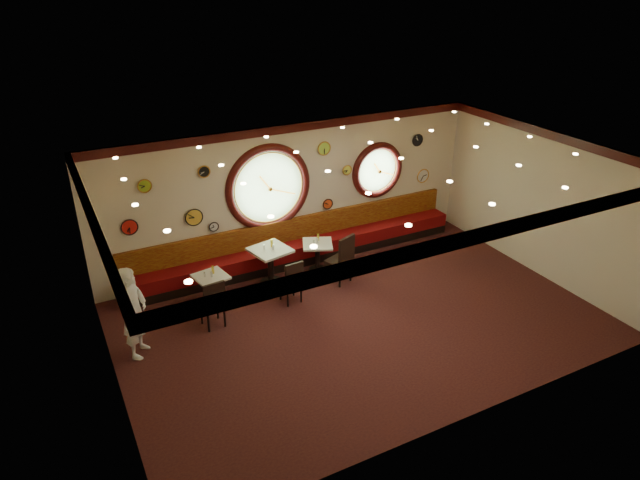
{
  "coord_description": "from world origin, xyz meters",
  "views": [
    {
      "loc": [
        -4.95,
        -7.86,
        6.28
      ],
      "look_at": [
        -0.47,
        0.8,
        1.5
      ],
      "focal_mm": 32.0,
      "sensor_mm": 36.0,
      "label": 1
    }
  ],
  "objects": [
    {
      "name": "molding_right",
      "position": [
        4.45,
        0.0,
        3.11
      ],
      "size": [
        0.1,
        6.0,
        0.18
      ],
      "primitive_type": "cube",
      "color": "#340A09",
      "rests_on": "wall_back"
    },
    {
      "name": "chair_a",
      "position": [
        -2.57,
        1.08,
        0.58
      ],
      "size": [
        0.46,
        0.46,
        0.62
      ],
      "rotation": [
        0.0,
        0.0,
        0.11
      ],
      "color": "black",
      "rests_on": "floor"
    },
    {
      "name": "chair_b",
      "position": [
        -0.89,
        1.19,
        0.54
      ],
      "size": [
        0.43,
        0.43,
        0.59
      ],
      "rotation": [
        0.0,
        0.0,
        0.08
      ],
      "color": "black",
      "rests_on": "floor"
    },
    {
      "name": "wall_left",
      "position": [
        -4.5,
        0.0,
        1.6
      ],
      "size": [
        0.02,
        6.0,
        3.2
      ],
      "primitive_type": "cube",
      "color": "beige",
      "rests_on": "floor"
    },
    {
      "name": "condiment_a_bottle",
      "position": [
        -2.28,
        1.94,
        0.75
      ],
      "size": [
        0.05,
        0.05,
        0.16
      ],
      "primitive_type": "cylinder",
      "color": "yellow",
      "rests_on": "table_a"
    },
    {
      "name": "floor",
      "position": [
        0.0,
        0.0,
        0.0
      ],
      "size": [
        9.0,
        6.0,
        0.0
      ],
      "primitive_type": "cube",
      "color": "#331114",
      "rests_on": "ground"
    },
    {
      "name": "wall_clock_7",
      "position": [
        -1.9,
        2.96,
        1.2
      ],
      "size": [
        0.2,
        0.03,
        0.2
      ],
      "primitive_type": "cylinder",
      "rotation": [
        1.57,
        0.0,
        0.0
      ],
      "color": "silver",
      "rests_on": "wall_back"
    },
    {
      "name": "porthole_left_frame",
      "position": [
        -0.6,
        2.98,
        1.85
      ],
      "size": [
        1.98,
        0.18,
        1.98
      ],
      "primitive_type": "torus",
      "rotation": [
        1.57,
        0.0,
        0.0
      ],
      "color": "#340A09",
      "rests_on": "wall_back"
    },
    {
      "name": "wall_right",
      "position": [
        4.5,
        0.0,
        1.6
      ],
      "size": [
        0.02,
        6.0,
        3.2
      ],
      "primitive_type": "cube",
      "color": "beige",
      "rests_on": "floor"
    },
    {
      "name": "table_b",
      "position": [
        -0.98,
        2.1,
        0.53
      ],
      "size": [
        0.9,
        0.9,
        0.84
      ],
      "color": "black",
      "rests_on": "floor"
    },
    {
      "name": "wall_clock_1",
      "position": [
        -2.3,
        2.96,
        1.5
      ],
      "size": [
        0.36,
        0.03,
        0.36
      ],
      "primitive_type": "cylinder",
      "rotation": [
        1.57,
        0.0,
        0.0
      ],
      "color": "gold",
      "rests_on": "wall_back"
    },
    {
      "name": "porthole_left_ring",
      "position": [
        -0.6,
        2.95,
        1.85
      ],
      "size": [
        1.61,
        0.03,
        1.61
      ],
      "primitive_type": "torus",
      "rotation": [
        1.57,
        0.0,
        0.0
      ],
      "color": "#C6862E",
      "rests_on": "wall_back"
    },
    {
      "name": "condiment_a_pepper",
      "position": [
        -2.35,
        1.81,
        0.73
      ],
      "size": [
        0.04,
        0.04,
        0.11
      ],
      "primitive_type": "cylinder",
      "color": "silver",
      "rests_on": "table_a"
    },
    {
      "name": "wall_clock_3",
      "position": [
        1.35,
        2.96,
        1.95
      ],
      "size": [
        0.22,
        0.03,
        0.22
      ],
      "primitive_type": "cylinder",
      "rotation": [
        1.57,
        0.0,
        0.0
      ],
      "color": "#D1D547",
      "rests_on": "wall_back"
    },
    {
      "name": "wall_clock_4",
      "position": [
        -2.0,
        2.96,
        2.45
      ],
      "size": [
        0.24,
        0.03,
        0.24
      ],
      "primitive_type": "cylinder",
      "rotation": [
        1.57,
        0.0,
        0.0
      ],
      "color": "black",
      "rests_on": "wall_back"
    },
    {
      "name": "wall_clock_9",
      "position": [
        -3.6,
        2.96,
        1.55
      ],
      "size": [
        0.32,
        0.03,
        0.32
      ],
      "primitive_type": "cylinder",
      "rotation": [
        1.57,
        0.0,
        0.0
      ],
      "color": "red",
      "rests_on": "wall_back"
    },
    {
      "name": "porthole_left_glass",
      "position": [
        -0.6,
        3.0,
        1.85
      ],
      "size": [
        1.66,
        0.02,
        1.66
      ],
      "primitive_type": "cylinder",
      "rotation": [
        1.57,
        0.0,
        0.0
      ],
      "color": "#7FAD68",
      "rests_on": "wall_back"
    },
    {
      "name": "condiment_a_salt",
      "position": [
        -2.47,
        1.88,
        0.72
      ],
      "size": [
        0.04,
        0.04,
        0.1
      ],
      "primitive_type": "cylinder",
      "color": "silver",
      "rests_on": "table_a"
    },
    {
      "name": "wall_clock_5",
      "position": [
        3.55,
        2.96,
        1.45
      ],
      "size": [
        0.34,
        0.03,
        0.34
      ],
      "primitive_type": "cylinder",
      "rotation": [
        1.57,
        0.0,
        0.0
      ],
      "color": "silver",
      "rests_on": "wall_back"
    },
    {
      "name": "wall_front",
      "position": [
        0.0,
        -3.0,
        1.6
      ],
      "size": [
        9.0,
        0.02,
        3.2
      ],
      "primitive_type": "cube",
      "color": "beige",
      "rests_on": "floor"
    },
    {
      "name": "banquette_seat",
      "position": [
        0.0,
        2.72,
        0.35
      ],
      "size": [
        8.0,
        0.55,
        0.3
      ],
      "primitive_type": "cube",
      "color": "#5D070A",
      "rests_on": "banquette_base"
    },
    {
      "name": "wall_back",
      "position": [
        0.0,
        3.0,
        1.6
      ],
      "size": [
        9.0,
        0.02,
        3.2
      ],
      "primitive_type": "cube",
      "color": "beige",
      "rests_on": "floor"
    },
    {
      "name": "condiment_b_bottle",
      "position": [
        -0.9,
        2.19,
        0.92
      ],
      "size": [
        0.05,
        0.05,
        0.17
      ],
      "primitive_type": "cylinder",
      "color": "gold",
      "rests_on": "table_b"
    },
    {
      "name": "wall_clock_2",
      "position": [
        -3.2,
        2.96,
        2.35
      ],
      "size": [
        0.26,
        0.03,
        0.26
      ],
      "primitive_type": "cylinder",
      "rotation": [
        1.57,
        0.0,
        0.0
      ],
      "color": "#96C026",
      "rests_on": "wall_back"
    },
    {
      "name": "wall_clock_0",
      "position": [
        3.3,
        2.96,
        2.4
      ],
      "size": [
        0.28,
        0.03,
        0.28
      ],
      "primitive_type": "cylinder",
      "rotation": [
        1.57,
        0.0,
        0.0
      ],
      "color": "black",
      "rests_on": "wall_back"
    },
    {
      "name": "banquette_back",
      "position": [
        0.0,
        2.94,
        0.75
      ],
      "size": [
        8.0,
        0.1,
        0.55
      ],
      "primitive_type": "cube",
      "color": "#5F1107",
      "rests_on": "wall_back"
    },
    {
      "name": "wall_clock_6",
      "position": [
        0.75,
        2.96,
        2.55
      ],
      "size": [
        0.3,
        0.03,
        0.3
      ],
      "primitive_type": "cylinder",
      "rotation": [
        1.57,
        0.0,
        0.0
      ],
      "color": "#ABDD45",
      "rests_on": "wall_back"
    },
    {
      "name": "banquette_base",
      "position": [
        0.0,
        2.72,
        0.1
      ],
      "size": [
        8.0,
        0.55,
        0.2
      ],
      "primitive_type": "cube",
      "color": "black",
      "rests_on": "floor"
    },
    {
      "name": "condiment_b_salt",
      "position": [
        -1.09,
        2.15,
        0.89
      ],
      "size": [
        0.04,
        0.04,
        0.1
      ],
      "primitive_type": "cylinder",
      "color": "silver",
      "rests_on": "table_b"
    },
    {
      "name": "molding_left",
      "position": [
        -4.45,
        0.0,
        3.11
      ],
      "size": [
        0.1,
        6.0,
        0.18
      ],
      "primitive_type": "cube",
      "color": "#340A09",
      "rests_on": "wall_back"
    },
    {
      "name": "condiment_c_bottle",
      "position": [
        0.24,
        2.25,
        0.79
      ],
      "size": [
        0.05,
        0.05,
        0.17
      ],
      "primitive_type": "cylinder",
      "color": "gold",
      "rests_on": "table_c"
    },
    {
      "name": "condiment_c_salt",
      "position": [
        0.07,
        2.13,
        0.75
      ],
      "size": [
        0.03,
        0.03,
        0.1
      ],
      "primitive_type": "cylinder",
      "color": "silver",
      "rests_on": "table_c"
    },
    {
      "name": "condiment_b_pepper",
      "position": [
        -0.92,
        2.05,
        0.89
      ],
      "size": [
        0.04,
        0.04,
        0.11
      ],
      "primitive_type": "cylinder",
      "color": "silver",
      "rests_on": "table_b"
    },
    {
      "name": "chair_c",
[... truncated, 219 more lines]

